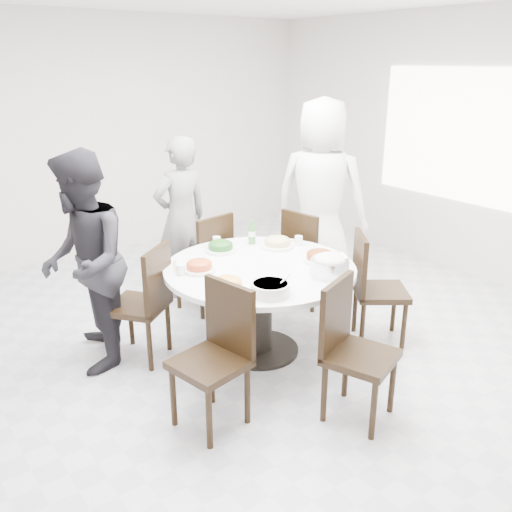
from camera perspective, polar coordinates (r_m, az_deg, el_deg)
floor at (r=4.65m, az=-1.86°, el=-9.26°), size 6.00×6.00×0.01m
wall_back at (r=6.80m, az=-16.95°, el=11.78°), size 6.00×0.01×2.80m
wall_right at (r=6.33m, az=21.30°, el=10.74°), size 0.01×6.00×2.80m
window at (r=6.30m, az=21.31°, el=11.63°), size 0.04×2.20×1.40m
dining_table at (r=4.38m, az=0.39°, el=-5.67°), size 1.50×1.50×0.75m
chair_ne at (r=5.27m, az=5.81°, el=-0.05°), size 0.48×0.48×0.95m
chair_n at (r=5.13m, az=-5.63°, el=-0.60°), size 0.49×0.49×0.95m
chair_nw at (r=4.35m, az=-12.38°, el=-4.86°), size 0.59×0.59×0.95m
chair_sw at (r=3.50m, az=-4.95°, el=-10.89°), size 0.49×0.49×0.95m
chair_s at (r=3.62m, az=11.01°, el=-10.08°), size 0.54×0.54×0.95m
chair_se at (r=4.62m, az=13.01°, el=-3.42°), size 0.59×0.59×0.95m
diner_right at (r=5.53m, az=6.83°, el=6.28°), size 1.03×1.13×1.95m
diner_middle at (r=5.39m, az=-7.87°, el=3.96°), size 0.60×0.41×1.60m
diner_left at (r=4.23m, az=-17.68°, el=-0.72°), size 0.89×0.99×1.68m
dish_greens at (r=4.55m, az=-3.74°, el=0.90°), size 0.26×0.26×0.07m
dish_pale at (r=4.65m, az=2.26°, el=1.38°), size 0.28×0.28×0.08m
dish_orange at (r=4.14m, az=-5.99°, el=-1.18°), size 0.25×0.25×0.07m
dish_redbrown at (r=4.35m, az=6.73°, el=-0.14°), size 0.27×0.27×0.07m
dish_tofu at (r=3.79m, az=-3.03°, el=-3.10°), size 0.26×0.26×0.07m
rice_bowl at (r=4.07m, az=7.75°, el=-1.17°), size 0.29×0.29×0.12m
soup_bowl at (r=3.71m, az=1.53°, el=-3.46°), size 0.27×0.27×0.08m
beverage_bottle at (r=4.71m, az=-0.43°, el=2.55°), size 0.06×0.06×0.22m
tea_cups at (r=4.69m, az=-3.97°, el=1.56°), size 0.07×0.07×0.08m
chopsticks at (r=4.74m, az=-4.72°, el=1.31°), size 0.24×0.04×0.01m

